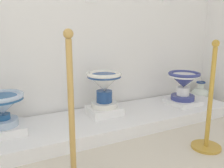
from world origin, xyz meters
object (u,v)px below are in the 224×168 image
plinth_block_central_ornate (5,130)px  plinth_block_slender_white (182,102)px  plinth_block_tall_cobalt (104,111)px  info_placard_third (166,1)px  antique_toilet_central_ornate (2,105)px  stanchion_post_near_right (208,119)px  decorative_vase_spare (200,93)px  antique_toilet_tall_cobalt (104,84)px  stanchion_post_near_left (73,144)px  antique_toilet_slender_white (184,82)px

plinth_block_central_ornate → plinth_block_slender_white: plinth_block_central_ornate is taller
plinth_block_slender_white → plinth_block_tall_cobalt: bearing=175.0°
plinth_block_tall_cobalt → info_placard_third: 1.69m
antique_toilet_central_ornate → plinth_block_central_ornate: bearing=0.0°
plinth_block_tall_cobalt → plinth_block_slender_white: plinth_block_tall_cobalt is taller
plinth_block_central_ornate → info_placard_third: bearing=9.9°
antique_toilet_central_ornate → stanchion_post_near_right: 1.85m
decorative_vase_spare → plinth_block_central_ornate: bearing=-175.8°
decorative_vase_spare → stanchion_post_near_right: (-1.06, -1.08, 0.15)m
antique_toilet_tall_cobalt → plinth_block_slender_white: size_ratio=1.03×
stanchion_post_near_left → antique_toilet_tall_cobalt: bearing=53.2°
antique_toilet_central_ornate → stanchion_post_near_right: size_ratio=0.40×
plinth_block_central_ornate → plinth_block_tall_cobalt: bearing=1.9°
plinth_block_central_ornate → plinth_block_tall_cobalt: 1.03m
antique_toilet_slender_white → plinth_block_central_ornate: bearing=178.4°
antique_toilet_slender_white → stanchion_post_near_right: size_ratio=0.40×
antique_toilet_central_ornate → antique_toilet_tall_cobalt: (1.03, 0.03, 0.07)m
antique_toilet_slender_white → stanchion_post_near_right: (-0.47, -0.82, -0.14)m
antique_toilet_central_ornate → decorative_vase_spare: size_ratio=1.29×
plinth_block_central_ornate → plinth_block_slender_white: bearing=-1.6°
antique_toilet_central_ornate → plinth_block_slender_white: size_ratio=1.04×
antique_toilet_central_ornate → plinth_block_slender_white: 2.12m
plinth_block_central_ornate → plinth_block_slender_white: (2.10, -0.06, -0.01)m
decorative_vase_spare → antique_toilet_slender_white: bearing=-156.5°
plinth_block_central_ornate → decorative_vase_spare: bearing=4.2°
plinth_block_tall_cobalt → antique_toilet_tall_cobalt: antique_toilet_tall_cobalt is taller
antique_toilet_tall_cobalt → info_placard_third: 1.48m
plinth_block_slender_white → info_placard_third: info_placard_third is taller
info_placard_third → decorative_vase_spare: 1.43m
antique_toilet_central_ornate → decorative_vase_spare: antique_toilet_central_ornate is taller
stanchion_post_near_left → stanchion_post_near_right: stanchion_post_near_left is taller
info_placard_third → antique_toilet_tall_cobalt: bearing=-162.8°
decorative_vase_spare → stanchion_post_near_left: 2.55m
plinth_block_central_ornate → antique_toilet_tall_cobalt: antique_toilet_tall_cobalt is taller
antique_toilet_central_ornate → stanchion_post_near_right: bearing=-28.4°
decorative_vase_spare → stanchion_post_near_right: 1.52m
info_placard_third → decorative_vase_spare: size_ratio=0.39×
plinth_block_tall_cobalt → decorative_vase_spare: size_ratio=1.16×
plinth_block_central_ornate → stanchion_post_near_left: stanchion_post_near_left is taller
plinth_block_slender_white → stanchion_post_near_left: stanchion_post_near_left is taller
antique_toilet_central_ornate → stanchion_post_near_left: 0.93m
antique_toilet_slender_white → stanchion_post_near_left: bearing=-155.5°
info_placard_third → stanchion_post_near_right: bearing=-111.3°
antique_toilet_tall_cobalt → antique_toilet_slender_white: antique_toilet_tall_cobalt is taller
antique_toilet_central_ornate → info_placard_third: 2.38m
stanchion_post_near_left → stanchion_post_near_right: 1.25m
plinth_block_slender_white → stanchion_post_near_right: size_ratio=0.39×
plinth_block_tall_cobalt → antique_toilet_tall_cobalt: size_ratio=0.90×
antique_toilet_slender_white → decorative_vase_spare: 0.71m
antique_toilet_tall_cobalt → info_placard_third: (1.08, 0.34, 0.95)m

